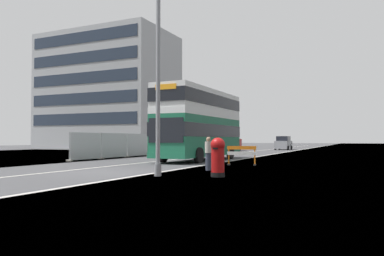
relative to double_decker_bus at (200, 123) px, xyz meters
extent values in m
cube|color=#424244|center=(-0.13, -10.80, -2.71)|extent=(140.00, 280.00, 0.10)
cube|color=#B2AFA8|center=(2.25, -10.80, -2.66)|extent=(0.24, 196.00, 0.01)
cube|color=silver|center=(-2.25, -10.80, -2.66)|extent=(0.16, 168.00, 0.01)
cube|color=#196042|center=(0.00, 0.01, -0.95)|extent=(2.60, 10.22, 2.71)
cube|color=silver|center=(0.00, 0.01, 0.61)|extent=(2.60, 10.22, 0.40)
cube|color=silver|center=(0.00, 0.01, 1.57)|extent=(2.57, 10.12, 1.53)
cube|color=black|center=(0.00, 0.01, -0.54)|extent=(2.62, 10.32, 0.87)
cube|color=black|center=(0.00, 0.01, 1.57)|extent=(2.61, 10.27, 0.84)
cube|color=black|center=(-0.02, -5.12, -0.61)|extent=(2.35, 0.07, 1.49)
cube|color=orange|center=(-0.02, -5.12, 1.99)|extent=(1.41, 0.07, 0.32)
cube|color=#196042|center=(0.00, 0.01, -2.13)|extent=(2.62, 10.32, 0.36)
cylinder|color=black|center=(-1.29, -3.15, -2.16)|extent=(0.30, 1.00, 1.00)
cylinder|color=black|center=(1.26, -3.16, -2.16)|extent=(0.30, 1.00, 1.00)
cylinder|color=black|center=(-1.27, 2.82, -2.16)|extent=(0.30, 1.00, 1.00)
cylinder|color=black|center=(1.29, 2.81, -2.16)|extent=(0.30, 1.00, 1.00)
cylinder|color=gray|center=(3.08, -11.39, 1.13)|extent=(0.18, 0.18, 7.57)
cylinder|color=gray|center=(3.08, -11.39, -2.41)|extent=(0.29, 0.29, 0.50)
cylinder|color=black|center=(5.39, -10.59, -2.57)|extent=(0.57, 0.57, 0.18)
cylinder|color=#AD0F0F|center=(5.39, -10.59, -1.93)|extent=(0.53, 0.53, 1.10)
sphere|color=#AD0F0F|center=(5.39, -10.59, -1.37)|extent=(0.59, 0.59, 0.59)
cube|color=black|center=(5.39, -10.87, -1.51)|extent=(0.22, 0.03, 0.07)
cube|color=orange|center=(4.24, -3.72, -1.64)|extent=(1.67, 0.36, 0.20)
cube|color=white|center=(4.24, -3.72, -1.96)|extent=(1.67, 0.36, 0.20)
cube|color=orange|center=(3.50, -3.84, -2.15)|extent=(0.08, 0.08, 1.01)
cube|color=black|center=(3.50, -3.84, -2.62)|extent=(0.21, 0.46, 0.08)
cube|color=orange|center=(4.99, -3.59, -2.15)|extent=(0.08, 0.08, 1.01)
cube|color=black|center=(4.99, -3.59, -2.62)|extent=(0.21, 0.46, 0.08)
cube|color=#A8AAAD|center=(-7.62, -3.23, -1.63)|extent=(0.04, 3.26, 1.95)
cube|color=#A8AAAD|center=(-7.62, 0.17, -1.63)|extent=(0.04, 3.26, 1.95)
cube|color=#A8AAAD|center=(-7.62, 3.57, -1.63)|extent=(0.04, 3.26, 1.95)
cube|color=#A8AAAD|center=(-7.62, 6.97, -1.63)|extent=(0.04, 3.26, 1.95)
cube|color=#A8AAAD|center=(-7.62, 10.37, -1.63)|extent=(0.04, 3.26, 1.95)
cube|color=#A8AAAD|center=(-7.62, 13.77, -1.63)|extent=(0.04, 3.26, 1.95)
cylinder|color=#939699|center=(-7.62, -4.93, -1.63)|extent=(0.06, 0.06, 2.05)
cube|color=gray|center=(-7.62, -4.93, -2.60)|extent=(0.44, 0.20, 0.12)
cylinder|color=#939699|center=(-7.62, -1.53, -1.63)|extent=(0.06, 0.06, 2.05)
cube|color=gray|center=(-7.62, -1.53, -2.60)|extent=(0.44, 0.20, 0.12)
cylinder|color=#939699|center=(-7.62, 1.87, -1.63)|extent=(0.06, 0.06, 2.05)
cube|color=gray|center=(-7.62, 1.87, -2.60)|extent=(0.44, 0.20, 0.12)
cylinder|color=#939699|center=(-7.62, 5.27, -1.63)|extent=(0.06, 0.06, 2.05)
cube|color=gray|center=(-7.62, 5.27, -2.60)|extent=(0.44, 0.20, 0.12)
cylinder|color=#939699|center=(-7.62, 8.67, -1.63)|extent=(0.06, 0.06, 2.05)
cube|color=gray|center=(-7.62, 8.67, -2.60)|extent=(0.44, 0.20, 0.12)
cylinder|color=#939699|center=(-7.62, 12.07, -1.63)|extent=(0.06, 0.06, 2.05)
cube|color=gray|center=(-7.62, 12.07, -2.60)|extent=(0.44, 0.20, 0.12)
cylinder|color=#939699|center=(-7.62, 15.47, -1.63)|extent=(0.06, 0.06, 2.05)
cube|color=gray|center=(-7.62, 15.47, -2.60)|extent=(0.44, 0.20, 0.12)
cube|color=black|center=(-5.41, 15.08, -1.89)|extent=(1.73, 4.56, 1.17)
cube|color=black|center=(-5.41, 15.08, -0.96)|extent=(1.59, 2.51, 0.69)
cylinder|color=black|center=(-4.55, 16.49, -2.36)|extent=(0.20, 0.60, 0.60)
cylinder|color=black|center=(-6.28, 16.49, -2.36)|extent=(0.20, 0.60, 0.60)
cylinder|color=black|center=(-4.55, 13.66, -2.36)|extent=(0.20, 0.60, 0.60)
cylinder|color=black|center=(-6.28, 13.66, -2.36)|extent=(0.20, 0.60, 0.60)
cube|color=maroon|center=(-5.63, 22.93, -1.78)|extent=(1.70, 4.51, 1.38)
cube|color=black|center=(-5.63, 22.93, -0.74)|extent=(1.56, 2.48, 0.70)
cylinder|color=black|center=(-4.78, 24.33, -2.36)|extent=(0.20, 0.60, 0.60)
cylinder|color=black|center=(-6.48, 24.33, -2.36)|extent=(0.20, 0.60, 0.60)
cylinder|color=black|center=(-4.78, 21.53, -2.36)|extent=(0.20, 0.60, 0.60)
cylinder|color=black|center=(-6.48, 21.53, -2.36)|extent=(0.20, 0.60, 0.60)
cube|color=gray|center=(-0.10, 30.34, -1.92)|extent=(1.76, 4.36, 1.10)
cube|color=black|center=(-0.10, 30.34, -1.04)|extent=(1.62, 2.40, 0.67)
cylinder|color=black|center=(0.79, 31.69, -2.36)|extent=(0.20, 0.60, 0.60)
cylinder|color=black|center=(-0.98, 31.69, -2.36)|extent=(0.20, 0.60, 0.60)
cylinder|color=black|center=(0.79, 28.99, -2.36)|extent=(0.20, 0.60, 0.60)
cylinder|color=black|center=(-0.98, 28.99, -2.36)|extent=(0.20, 0.60, 0.60)
cylinder|color=#4C3D2D|center=(-12.55, 32.20, -1.05)|extent=(0.43, 0.43, 3.22)
cylinder|color=#4C3D2D|center=(-11.73, 32.40, 0.25)|extent=(1.76, 0.60, 1.20)
cylinder|color=#4C3D2D|center=(-12.31, 32.95, -0.27)|extent=(0.65, 1.64, 1.31)
cylinder|color=#4C3D2D|center=(-12.87, 32.63, 0.50)|extent=(0.86, 1.05, 0.99)
cylinder|color=#4C3D2D|center=(-13.14, 31.97, -0.07)|extent=(1.36, 0.65, 1.50)
cylinder|color=#4C3D2D|center=(-12.41, 31.31, 0.44)|extent=(0.49, 1.91, 1.36)
cylinder|color=#4C3D2D|center=(-15.41, 27.16, -0.41)|extent=(0.38, 0.38, 4.50)
cylinder|color=#4C3D2D|center=(-14.86, 27.26, 1.95)|extent=(1.22, 0.32, 1.72)
cylinder|color=#4C3D2D|center=(-14.88, 27.72, 0.99)|extent=(1.21, 1.26, 1.33)
cylinder|color=#4C3D2D|center=(-15.58, 27.79, 1.66)|extent=(0.46, 1.35, 0.94)
cylinder|color=#4C3D2D|center=(-16.25, 27.07, 2.06)|extent=(1.81, 0.38, 1.66)
cylinder|color=#4C3D2D|center=(-15.63, 26.55, 1.54)|extent=(0.64, 1.38, 1.35)
cylinder|color=#4C3D2D|center=(-14.95, 26.51, 2.31)|extent=(1.12, 1.49, 1.62)
cylinder|color=#2D3342|center=(3.87, -7.89, -2.23)|extent=(0.29, 0.29, 0.85)
cylinder|color=#B2A89E|center=(3.87, -7.89, -1.53)|extent=(0.34, 0.34, 0.56)
sphere|color=#937056|center=(3.87, -7.89, -1.14)|extent=(0.22, 0.22, 0.22)
cube|color=#9EA0A3|center=(-29.91, 28.43, 7.08)|extent=(22.02, 13.48, 19.48)
cube|color=#232D3D|center=(-29.91, 21.66, 2.05)|extent=(20.70, 0.08, 1.82)
cube|color=#232D3D|center=(-29.91, 21.66, 5.30)|extent=(20.70, 0.08, 1.82)
cube|color=#232D3D|center=(-29.91, 21.66, 8.55)|extent=(20.70, 0.08, 1.82)
cube|color=#232D3D|center=(-29.91, 21.66, 11.79)|extent=(20.70, 0.08, 1.82)
cube|color=#232D3D|center=(-29.91, 21.66, 15.04)|extent=(20.70, 0.08, 1.82)
camera|label=1|loc=(10.83, -24.80, -1.15)|focal=35.27mm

